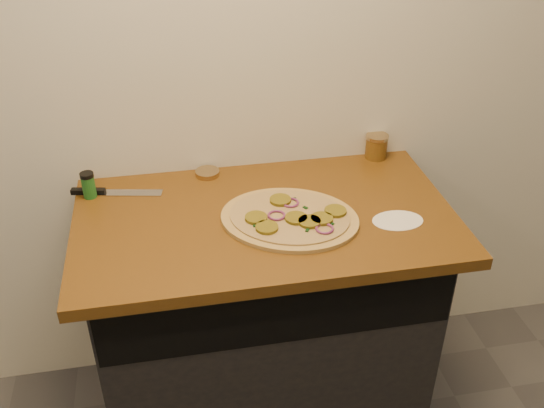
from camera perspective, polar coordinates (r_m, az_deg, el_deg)
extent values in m
cube|color=silver|center=(2.02, -2.47, 14.97)|extent=(4.00, 0.02, 2.70)
cube|color=black|center=(2.24, -0.74, -10.61)|extent=(1.10, 0.60, 0.86)
cube|color=brown|center=(1.93, -0.68, -1.43)|extent=(1.20, 0.70, 0.04)
cylinder|color=tan|center=(1.89, 1.65, -1.39)|extent=(0.56, 0.56, 0.01)
cylinder|color=#CCC487|center=(1.88, 1.66, -1.15)|extent=(0.48, 0.48, 0.01)
cylinder|color=olive|center=(1.90, 5.99, -0.66)|extent=(0.07, 0.07, 0.01)
cylinder|color=olive|center=(1.86, -1.51, -1.31)|extent=(0.07, 0.07, 0.01)
cylinder|color=olive|center=(1.84, 3.55, -1.67)|extent=(0.07, 0.07, 0.01)
cylinder|color=olive|center=(1.86, 2.28, -1.34)|extent=(0.07, 0.07, 0.01)
cylinder|color=olive|center=(1.82, -0.48, -2.22)|extent=(0.07, 0.07, 0.01)
cylinder|color=olive|center=(1.86, 4.72, -1.39)|extent=(0.07, 0.07, 0.01)
cylinder|color=olive|center=(1.95, 0.79, 0.38)|extent=(0.07, 0.07, 0.01)
torus|color=#722A60|center=(1.94, 1.74, 0.14)|extent=(0.06, 0.06, 0.01)
torus|color=#722A60|center=(1.87, 0.43, -1.07)|extent=(0.06, 0.06, 0.01)
torus|color=#722A60|center=(1.82, 4.97, -2.31)|extent=(0.06, 0.06, 0.01)
cube|color=black|center=(1.85, 5.64, -1.90)|extent=(0.02, 0.02, 0.00)
cube|color=black|center=(1.81, 3.35, -2.47)|extent=(0.02, 0.02, 0.00)
cube|color=black|center=(1.84, 3.60, -1.89)|extent=(0.02, 0.01, 0.00)
cube|color=black|center=(1.96, 2.17, 0.47)|extent=(0.01, 0.02, 0.00)
cube|color=black|center=(1.83, -1.55, -2.07)|extent=(0.02, 0.01, 0.00)
cube|color=black|center=(1.87, -2.01, -1.22)|extent=(0.02, 0.02, 0.00)
cube|color=black|center=(1.86, 1.36, -1.32)|extent=(0.02, 0.01, 0.00)
cube|color=black|center=(1.92, 3.15, -0.35)|extent=(0.02, 0.02, 0.00)
cube|color=#B7BAC1|center=(2.08, -13.14, 1.02)|extent=(0.21, 0.08, 0.00)
cube|color=black|center=(2.11, -16.91, 1.15)|extent=(0.12, 0.04, 0.02)
cylinder|color=tan|center=(2.14, -6.10, 2.92)|extent=(0.10, 0.10, 0.02)
cylinder|color=#A72010|center=(2.26, 9.79, 5.23)|extent=(0.08, 0.08, 0.08)
cylinder|color=tan|center=(2.24, 9.89, 6.25)|extent=(0.08, 0.08, 0.01)
cylinder|color=#1E6121|center=(2.08, -16.86, 1.55)|extent=(0.04, 0.04, 0.08)
cylinder|color=black|center=(2.06, -17.05, 2.62)|extent=(0.04, 0.04, 0.01)
cylinder|color=white|center=(1.93, 11.74, -1.53)|extent=(0.16, 0.16, 0.00)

